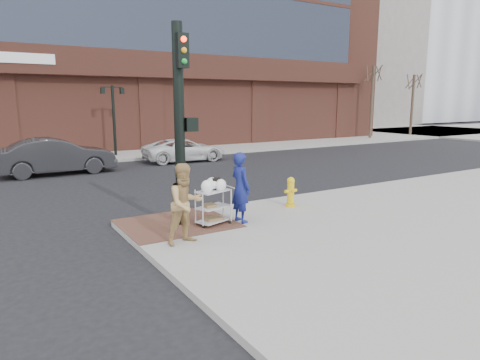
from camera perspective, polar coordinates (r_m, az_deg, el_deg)
ground at (r=10.79m, az=-3.55°, el=-7.25°), size 220.00×220.00×0.00m
sidewalk_far at (r=44.70m, az=-8.67°, el=6.28°), size 65.00×36.00×0.15m
brick_curb_ramp at (r=11.28m, az=-8.42°, el=-5.73°), size 2.80×2.40×0.01m
filler_block at (r=65.24m, az=12.52°, el=15.31°), size 14.00×20.00×18.00m
bare_tree_a at (r=38.63m, az=17.43°, el=14.48°), size 1.80×1.80×7.20m
bare_tree_b at (r=43.56m, az=22.24°, el=13.06°), size 1.80×1.80×6.70m
lamp_post at (r=26.00m, az=-16.50°, el=8.62°), size 1.32×0.22×4.00m
traffic_signal_pole at (r=10.78m, az=-7.93°, el=7.98°), size 0.61×0.51×5.00m
woman_blue at (r=11.11m, az=0.07°, el=-0.99°), size 0.49×0.70×1.84m
pedestrian_tan at (r=9.53m, az=-7.28°, el=-3.15°), size 0.96×0.80×1.80m
sedan_dark at (r=21.00m, az=-23.28°, el=2.93°), size 5.06×1.87×1.65m
minivan_white at (r=23.73m, az=-7.43°, el=4.00°), size 4.60×2.25×1.26m
utility_cart at (r=10.97m, az=-3.58°, el=-3.16°), size 0.98×0.73×1.21m
fire_hydrant at (r=12.92m, az=6.77°, el=-1.52°), size 0.42×0.30×0.90m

